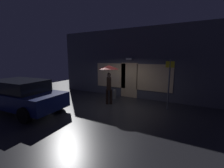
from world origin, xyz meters
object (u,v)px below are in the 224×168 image
Objects in this scene: parked_car at (21,95)px; sidewalk_bollard at (114,94)px; street_sign_post at (169,82)px; person_with_umbrella at (109,74)px.

sidewalk_bollard is (2.96, 4.02, -0.48)m from parked_car.
street_sign_post is at bearing 26.01° from parked_car.
parked_car is 5.01m from sidewalk_bollard.
parked_car is 1.83× the size of street_sign_post.
sidewalk_bollard is (-0.26, 1.12, -1.38)m from person_with_umbrella.
parked_car is (-3.22, -2.90, -0.90)m from person_with_umbrella.
parked_car reaches higher than sidewalk_bollard.
person_with_umbrella is at bearing -77.04° from sidewalk_bollard.
street_sign_post reaches higher than person_with_umbrella.
parked_car is 7.16m from street_sign_post.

